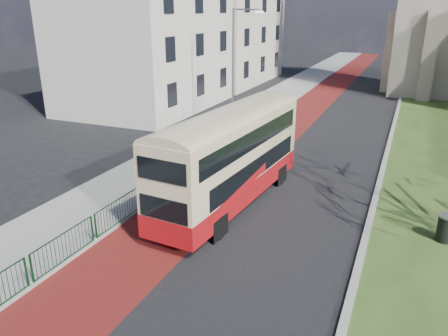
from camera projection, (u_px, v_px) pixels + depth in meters
The scene contains 12 objects.
ground at pixel (151, 273), 14.08m from camera, with size 160.00×160.00×0.00m, color black.
road_carriageway at pixel (322, 130), 30.79m from camera, with size 9.00×120.00×0.01m, color black.
bus_lane at pixel (285, 126), 31.79m from camera, with size 3.40×120.00×0.01m, color #591414.
pavement_west at pixel (236, 121), 33.18m from camera, with size 4.00×120.00×0.12m, color gray.
kerb_west at pixel (261, 123), 32.44m from camera, with size 0.25×120.00×0.13m, color #999993.
kerb_east at pixel (393, 129), 30.80m from camera, with size 0.25×80.00×0.13m, color #999993.
pedestrian_railing at pixel (142, 197), 18.44m from camera, with size 0.07×24.00×1.12m.
street_block_near at pixel (145, 29), 36.04m from camera, with size 10.30×14.30×13.00m.
street_block_far at pixel (222, 30), 50.12m from camera, with size 10.30×16.30×11.50m.
streetlamp at pixel (235, 63), 29.67m from camera, with size 2.13×0.18×8.00m.
bus at pixel (231, 154), 18.29m from camera, with size 3.09×9.85×4.05m.
litter_bin at pixel (446, 228), 15.81m from camera, with size 0.85×0.85×1.03m.
Camera 1 is at (6.92, -10.16, 8.01)m, focal length 35.00 mm.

